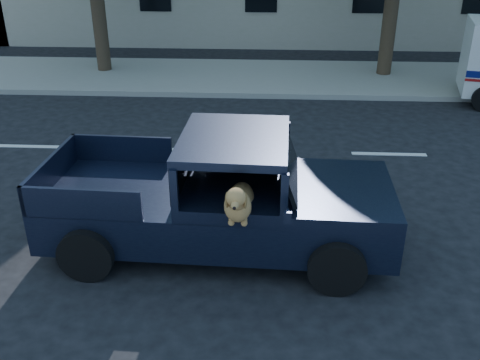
{
  "coord_description": "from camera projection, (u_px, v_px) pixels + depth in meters",
  "views": [
    {
      "loc": [
        1.36,
        -7.38,
        4.61
      ],
      "look_at": [
        0.99,
        -0.75,
        1.34
      ],
      "focal_mm": 40.0,
      "sensor_mm": 36.0,
      "label": 1
    }
  ],
  "objects": [
    {
      "name": "ground",
      "position": [
        182.0,
        232.0,
        8.72
      ],
      "size": [
        120.0,
        120.0,
        0.0
      ],
      "primitive_type": "plane",
      "color": "black",
      "rests_on": "ground"
    },
    {
      "name": "far_sidewalk",
      "position": [
        226.0,
        77.0,
        16.93
      ],
      "size": [
        60.0,
        4.0,
        0.15
      ],
      "primitive_type": "cube",
      "color": "gray",
      "rests_on": "ground"
    },
    {
      "name": "lane_stripes",
      "position": [
        296.0,
        152.0,
        11.66
      ],
      "size": [
        21.6,
        0.14,
        0.01
      ],
      "primitive_type": null,
      "color": "silver",
      "rests_on": "ground"
    },
    {
      "name": "pickup_truck",
      "position": [
        213.0,
        211.0,
        8.08
      ],
      "size": [
        5.2,
        2.71,
        1.83
      ],
      "rotation": [
        0.0,
        0.0,
        -0.04
      ],
      "color": "black",
      "rests_on": "ground"
    }
  ]
}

